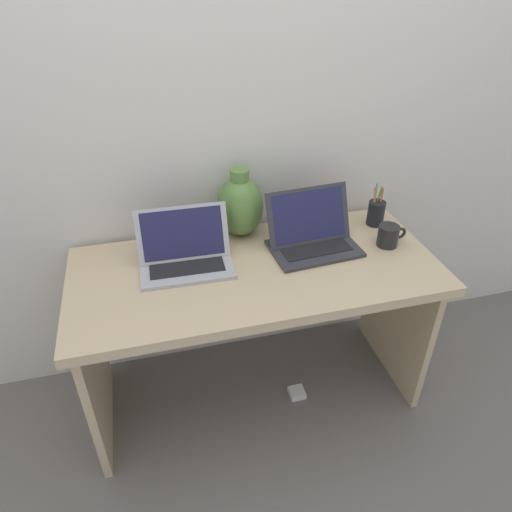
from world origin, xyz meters
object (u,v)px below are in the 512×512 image
(laptop_left, at_px, (185,251))
(power_brick, at_px, (297,393))
(pen_cup, at_px, (376,213))
(coffee_mug, at_px, (389,236))
(laptop_right, at_px, (312,233))
(green_vase, at_px, (240,206))

(laptop_left, relative_size, power_brick, 5.06)
(laptop_left, bearing_deg, pen_cup, 6.72)
(coffee_mug, height_order, power_brick, coffee_mug)
(laptop_right, height_order, pen_cup, laptop_right)
(laptop_right, distance_m, green_vase, 0.31)
(laptop_right, relative_size, power_brick, 5.19)
(laptop_right, xyz_separation_m, pen_cup, (0.33, 0.10, -0.00))
(laptop_right, height_order, power_brick, laptop_right)
(green_vase, distance_m, pen_cup, 0.60)
(laptop_right, relative_size, pen_cup, 1.90)
(laptop_left, distance_m, pen_cup, 0.85)
(coffee_mug, height_order, pen_cup, pen_cup)
(laptop_left, bearing_deg, green_vase, 33.70)
(power_brick, bearing_deg, laptop_right, 63.83)
(green_vase, bearing_deg, power_brick, -62.23)
(power_brick, bearing_deg, pen_cup, 32.25)
(green_vase, distance_m, coffee_mug, 0.62)
(laptop_left, xyz_separation_m, pen_cup, (0.84, 0.10, 0.00))
(pen_cup, bearing_deg, green_vase, 173.07)
(coffee_mug, relative_size, pen_cup, 0.64)
(coffee_mug, xyz_separation_m, pen_cup, (0.03, 0.17, 0.01))
(green_vase, height_order, pen_cup, green_vase)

